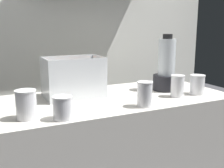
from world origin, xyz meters
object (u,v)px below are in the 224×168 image
object	(u,v)px
carrot_display_bin	(73,85)
juice_cup_mango_right	(177,87)
juice_cup_pomegranate_middle	(145,96)
blender_pitcher	(166,69)
juice_cup_mango_far_right	(197,86)
juice_cup_mango_left	(63,109)
juice_cup_beet_far_left	(26,106)

from	to	relation	value
carrot_display_bin	juice_cup_mango_right	world-z (taller)	carrot_display_bin
carrot_display_bin	juice_cup_pomegranate_middle	xyz separation A→B (m)	(0.27, -0.35, -0.01)
blender_pitcher	juice_cup_mango_right	xyz separation A→B (m)	(-0.05, -0.17, -0.08)
juice_cup_mango_far_right	juice_cup_pomegranate_middle	bearing A→B (deg)	-168.52
juice_cup_mango_left	juice_cup_mango_far_right	bearing A→B (deg)	6.58
juice_cup_beet_far_left	juice_cup_mango_far_right	size ratio (longest dim) A/B	1.11
juice_cup_mango_far_right	juice_cup_beet_far_left	bearing A→B (deg)	-178.63
juice_cup_mango_right	juice_cup_mango_left	bearing A→B (deg)	-171.92
juice_cup_mango_right	carrot_display_bin	bearing A→B (deg)	154.65
juice_cup_pomegranate_middle	juice_cup_mango_far_right	distance (m)	0.44
juice_cup_mango_left	juice_cup_mango_far_right	distance (m)	0.88
blender_pitcher	juice_cup_beet_far_left	size ratio (longest dim) A/B	2.72
juice_cup_mango_right	blender_pitcher	bearing A→B (deg)	75.43
juice_cup_mango_left	juice_cup_mango_far_right	size ratio (longest dim) A/B	0.89
carrot_display_bin	juice_cup_mango_left	distance (m)	0.40
blender_pitcher	juice_cup_beet_far_left	world-z (taller)	blender_pitcher
juice_cup_mango_far_right	juice_cup_mango_right	bearing A→B (deg)	179.33
blender_pitcher	juice_cup_beet_far_left	bearing A→B (deg)	-167.61
juice_cup_mango_right	juice_cup_beet_far_left	bearing A→B (deg)	-178.27
juice_cup_pomegranate_middle	juice_cup_mango_right	size ratio (longest dim) A/B	1.02
blender_pitcher	juice_cup_mango_left	bearing A→B (deg)	-160.17
juice_cup_mango_right	juice_cup_mango_far_right	world-z (taller)	juice_cup_mango_right
juice_cup_mango_far_right	carrot_display_bin	bearing A→B (deg)	159.45
juice_cup_pomegranate_middle	juice_cup_mango_right	world-z (taller)	juice_cup_pomegranate_middle
carrot_display_bin	juice_cup_pomegranate_middle	distance (m)	0.45
blender_pitcher	juice_cup_pomegranate_middle	size ratio (longest dim) A/B	2.75
carrot_display_bin	juice_cup_beet_far_left	bearing A→B (deg)	-137.33
juice_cup_beet_far_left	juice_cup_mango_right	xyz separation A→B (m)	(0.87, 0.03, -0.00)
juice_cup_mango_left	juice_cup_beet_far_left	bearing A→B (deg)	152.21
juice_cup_beet_far_left	juice_cup_mango_right	size ratio (longest dim) A/B	1.03
juice_cup_mango_right	juice_cup_mango_far_right	xyz separation A→B (m)	(0.15, -0.00, -0.00)
blender_pitcher	juice_cup_mango_right	distance (m)	0.20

